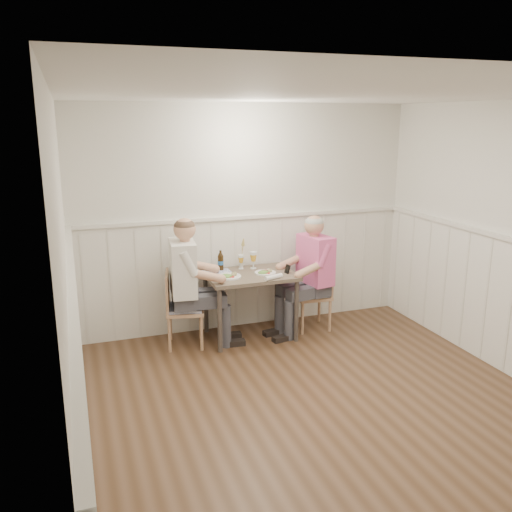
% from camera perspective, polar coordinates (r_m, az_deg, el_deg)
% --- Properties ---
extents(ground_plane, '(4.50, 4.50, 0.00)m').
position_cam_1_polar(ground_plane, '(4.80, 7.87, -16.25)').
color(ground_plane, '#482F1B').
extents(room_shell, '(4.04, 4.54, 2.60)m').
position_cam_1_polar(room_shell, '(4.24, 8.56, 1.72)').
color(room_shell, silver).
rests_on(room_shell, ground).
extents(wainscot, '(4.00, 4.49, 1.34)m').
position_cam_1_polar(wainscot, '(5.07, 4.60, -5.84)').
color(wainscot, silver).
rests_on(wainscot, ground).
extents(dining_table, '(0.98, 0.70, 0.75)m').
position_cam_1_polar(dining_table, '(6.06, -0.62, -2.74)').
color(dining_table, '#595145').
rests_on(dining_table, ground).
extents(chair_right, '(0.42, 0.42, 0.84)m').
position_cam_1_polar(chair_right, '(6.43, 6.31, -3.71)').
color(chair_right, '#9C7453').
rests_on(chair_right, ground).
extents(chair_left, '(0.47, 0.47, 0.84)m').
position_cam_1_polar(chair_left, '(5.94, -8.01, -5.24)').
color(chair_left, '#9C7453').
rests_on(chair_left, ground).
extents(man_in_pink, '(0.70, 0.50, 1.40)m').
position_cam_1_polar(man_in_pink, '(6.29, 5.89, -2.82)').
color(man_in_pink, '#3F3F47').
rests_on(man_in_pink, ground).
extents(diner_cream, '(0.70, 0.49, 1.45)m').
position_cam_1_polar(diner_cream, '(5.86, -7.18, -3.91)').
color(diner_cream, '#3F3F47').
rests_on(diner_cream, ground).
extents(plate_man, '(0.24, 0.24, 0.06)m').
position_cam_1_polar(plate_man, '(6.03, 0.93, -1.69)').
color(plate_man, white).
rests_on(plate_man, dining_table).
extents(plate_diner, '(0.27, 0.27, 0.07)m').
position_cam_1_polar(plate_diner, '(5.88, -2.95, -2.10)').
color(plate_diner, white).
rests_on(plate_diner, dining_table).
extents(beer_glass_a, '(0.08, 0.08, 0.20)m').
position_cam_1_polar(beer_glass_a, '(6.20, -0.28, -0.14)').
color(beer_glass_a, silver).
rests_on(beer_glass_a, dining_table).
extents(beer_glass_b, '(0.07, 0.07, 0.16)m').
position_cam_1_polar(beer_glass_b, '(6.20, -1.59, -0.37)').
color(beer_glass_b, silver).
rests_on(beer_glass_b, dining_table).
extents(beer_bottle, '(0.07, 0.07, 0.23)m').
position_cam_1_polar(beer_bottle, '(6.15, -3.75, -0.58)').
color(beer_bottle, black).
rests_on(beer_bottle, dining_table).
extents(rolled_napkin, '(0.23, 0.12, 0.05)m').
position_cam_1_polar(rolled_napkin, '(5.82, 1.86, -2.23)').
color(rolled_napkin, white).
rests_on(rolled_napkin, dining_table).
extents(grass_vase, '(0.04, 0.04, 0.37)m').
position_cam_1_polar(grass_vase, '(6.21, -1.56, 0.18)').
color(grass_vase, silver).
rests_on(grass_vase, dining_table).
extents(gingham_mat, '(0.31, 0.25, 0.01)m').
position_cam_1_polar(gingham_mat, '(6.08, -4.10, -1.74)').
color(gingham_mat, '#58629F').
rests_on(gingham_mat, dining_table).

